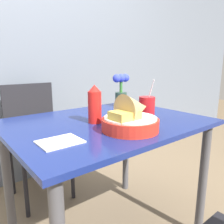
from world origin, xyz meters
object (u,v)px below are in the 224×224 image
drink_cup (147,109)px  flower_vase (121,90)px  ketchup_bottle (94,104)px  chair_far_window (34,131)px  food_basket (132,117)px

drink_cup → flower_vase: 0.41m
ketchup_bottle → drink_cup: bearing=-23.4°
chair_far_window → flower_vase: flower_vase is taller
chair_far_window → drink_cup: size_ratio=4.06×
food_basket → flower_vase: bearing=54.0°
chair_far_window → flower_vase: bearing=-47.0°
chair_far_window → food_basket: (0.13, -1.00, 0.28)m
ketchup_bottle → flower_vase: bearing=32.6°
drink_cup → flower_vase: size_ratio=0.95×
ketchup_bottle → drink_cup: size_ratio=0.90×
ketchup_bottle → drink_cup: 0.30m
food_basket → flower_vase: (0.35, 0.48, 0.06)m
food_basket → flower_vase: 0.60m
chair_far_window → drink_cup: 1.00m
food_basket → ketchup_bottle: bearing=105.0°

